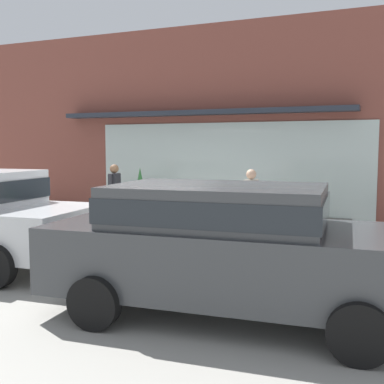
{
  "coord_description": "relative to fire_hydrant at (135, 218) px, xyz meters",
  "views": [
    {
      "loc": [
        4.49,
        -8.45,
        2.04
      ],
      "look_at": [
        0.5,
        1.2,
        1.02
      ],
      "focal_mm": 44.52,
      "sensor_mm": 36.0,
      "label": 1
    }
  ],
  "objects": [
    {
      "name": "ground_plane",
      "position": [
        0.67,
        -0.72,
        -0.45
      ],
      "size": [
        60.0,
        60.0,
        0.0
      ],
      "primitive_type": "plane",
      "color": "#9E9B93"
    },
    {
      "name": "curb_strip",
      "position": [
        0.67,
        -0.92,
        -0.39
      ],
      "size": [
        14.0,
        0.24,
        0.12
      ],
      "primitive_type": "cube",
      "color": "#B2B2AD",
      "rests_on": "ground_plane"
    },
    {
      "name": "storefront",
      "position": [
        0.69,
        2.46,
        2.03
      ],
      "size": [
        14.0,
        0.81,
        5.1
      ],
      "color": "brown",
      "rests_on": "ground_plane"
    },
    {
      "name": "fire_hydrant",
      "position": [
        0.0,
        0.0,
        0.0
      ],
      "size": [
        0.42,
        0.38,
        0.89
      ],
      "color": "#4C8C47",
      "rests_on": "ground_plane"
    },
    {
      "name": "pedestrian_with_handbag",
      "position": [
        -0.9,
        0.65,
        0.46
      ],
      "size": [
        0.21,
        0.63,
        1.6
      ],
      "rotation": [
        0.0,
        0.0,
        1.62
      ],
      "color": "#232328",
      "rests_on": "ground_plane"
    },
    {
      "name": "pedestrian_passerby",
      "position": [
        2.55,
        0.34,
        0.44
      ],
      "size": [
        0.29,
        0.42,
        1.56
      ],
      "rotation": [
        0.0,
        0.0,
        1.18
      ],
      "color": "#475675",
      "rests_on": "ground_plane"
    },
    {
      "name": "parked_car_dark_gray",
      "position": [
        3.44,
        -3.85,
        0.44
      ],
      "size": [
        4.59,
        2.24,
        1.58
      ],
      "rotation": [
        0.0,
        0.0,
        0.07
      ],
      "color": "#383A3D",
      "rests_on": "ground_plane"
    },
    {
      "name": "potted_plant_near_hydrant",
      "position": [
        0.32,
        1.71,
        -0.24
      ],
      "size": [
        0.29,
        0.29,
        0.44
      ],
      "color": "#9E6042",
      "rests_on": "ground_plane"
    },
    {
      "name": "potted_plant_corner_tall",
      "position": [
        -3.84,
        1.84,
        -0.22
      ],
      "size": [
        0.25,
        0.25,
        0.48
      ],
      "color": "#4C4C51",
      "rests_on": "ground_plane"
    },
    {
      "name": "potted_plant_doorstep",
      "position": [
        -0.83,
        1.77,
        0.25
      ],
      "size": [
        0.48,
        0.48,
        1.48
      ],
      "color": "#B7B2A3",
      "rests_on": "ground_plane"
    },
    {
      "name": "potted_plant_trailing_edge",
      "position": [
        3.33,
        1.78,
        0.03
      ],
      "size": [
        0.54,
        0.54,
        0.86
      ],
      "color": "#33473D",
      "rests_on": "ground_plane"
    },
    {
      "name": "potted_plant_low_front",
      "position": [
        1.29,
        2.01,
        -0.13
      ],
      "size": [
        0.31,
        0.31,
        0.6
      ],
      "color": "#33473D",
      "rests_on": "ground_plane"
    }
  ]
}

